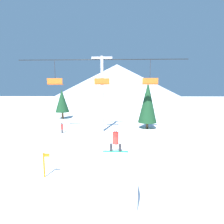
% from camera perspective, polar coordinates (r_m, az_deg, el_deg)
% --- Properties ---
extents(ground_plane, '(220.00, 220.00, 0.00)m').
position_cam_1_polar(ground_plane, '(10.63, -3.31, -21.40)').
color(ground_plane, white).
extents(mountain_ridge, '(62.96, 62.96, 16.02)m').
position_cam_1_polar(mountain_ridge, '(80.43, 1.63, 9.61)').
color(mountain_ridge, silver).
rests_on(mountain_ridge, ground_plane).
extents(snow_ramp, '(2.59, 3.38, 1.62)m').
position_cam_1_polar(snow_ramp, '(9.40, -1.21, -19.92)').
color(snow_ramp, white).
rests_on(snow_ramp, ground_plane).
extents(snowboarder, '(1.45, 0.33, 1.36)m').
position_cam_1_polar(snowboarder, '(9.92, 1.17, -9.18)').
color(snowboarder, '#1E9E6B').
rests_on(snowboarder, snow_ramp).
extents(chairlift, '(19.66, 0.44, 8.90)m').
position_cam_1_polar(chairlift, '(20.76, -3.25, 8.31)').
color(chairlift, '#9E9EA3').
rests_on(chairlift, ground_plane).
extents(pine_tree_near, '(2.39, 2.39, 6.07)m').
position_cam_1_polar(pine_tree_near, '(22.91, 11.57, 3.13)').
color(pine_tree_near, '#4C3823').
rests_on(pine_tree_near, ground_plane).
extents(pine_tree_far, '(2.34, 2.34, 5.04)m').
position_cam_1_polar(pine_tree_far, '(31.24, -15.99, 3.50)').
color(pine_tree_far, '#4C3823').
rests_on(pine_tree_far, ground_plane).
extents(trail_marker, '(0.41, 0.10, 1.48)m').
position_cam_1_polar(trail_marker, '(11.29, -21.26, -15.64)').
color(trail_marker, orange).
rests_on(trail_marker, ground_plane).
extents(distant_skier, '(0.24, 0.24, 1.23)m').
position_cam_1_polar(distant_skier, '(21.25, -16.03, -4.90)').
color(distant_skier, black).
rests_on(distant_skier, ground_plane).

